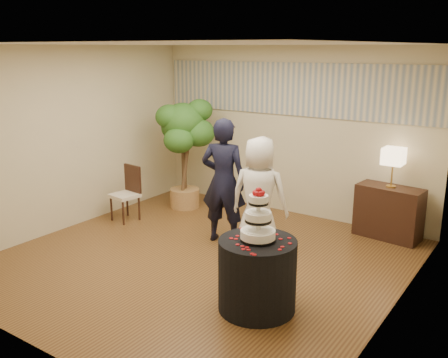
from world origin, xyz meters
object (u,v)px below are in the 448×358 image
Objects in this scene: side_chair at (125,194)px; bride at (259,196)px; table_lamp at (393,168)px; wedding_cake at (258,214)px; console at (389,212)px; cake_table at (257,275)px; ficus_tree at (184,153)px; groom at (224,181)px.

bride is at bearing 10.30° from side_chair.
table_lamp is 0.64× the size of side_chair.
wedding_cake reaches higher than table_lamp.
wedding_cake is at bearing -13.15° from side_chair.
bride reaches higher than console.
cake_table is at bearing 0.00° from wedding_cake.
bride is 1.59m from wedding_cake.
table_lamp is (0.53, 2.92, -0.01)m from wedding_cake.
wedding_cake is 3.05m from console.
ficus_tree is at bearing -170.80° from table_lamp.
groom is 2.17× the size of cake_table.
cake_table is at bearing 106.32° from bride.
cake_table is 0.89× the size of console.
bride is at bearing -130.01° from table_lamp.
groom reaches higher than side_chair.
table_lamp is at bearing 9.20° from ficus_tree.
groom is 1.90m from side_chair.
wedding_cake is 1.00× the size of table_lamp.
console is at bearing 0.00° from table_lamp.
wedding_cake reaches higher than cake_table.
side_chair is (-1.84, -0.18, -0.46)m from groom.
bride is 1.80× the size of side_chair.
wedding_cake reaches higher than console.
groom is 2.08m from cake_table.
console is at bearing 79.74° from wedding_cake.
table_lamp reaches higher than side_chair.
console is 3.52m from ficus_tree.
wedding_cake is (0.78, -1.36, 0.27)m from bride.
wedding_cake reaches higher than side_chair.
side_chair is (-3.79, -1.66, 0.06)m from console.
ficus_tree reaches higher than side_chair.
ficus_tree reaches higher than wedding_cake.
ficus_tree is at bearing 140.74° from wedding_cake.
side_chair is (-0.36, -1.11, -0.52)m from ficus_tree.
console is 1.62× the size of table_lamp.
cake_table is 0.43× the size of ficus_tree.
groom is at bearing -136.29° from console.
cake_table is at bearing -39.26° from ficus_tree.
groom reaches higher than bride.
side_chair is (-3.79, -1.66, -0.62)m from table_lamp.
groom is at bearing 134.64° from cake_table.
bride is 1.94× the size of cake_table.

